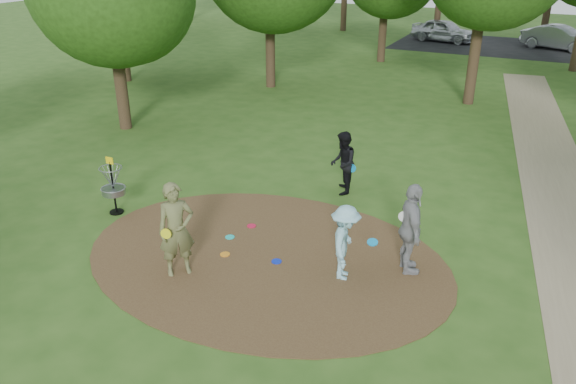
% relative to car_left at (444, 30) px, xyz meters
% --- Properties ---
extents(ground, '(100.00, 100.00, 0.00)m').
position_rel_car_left_xyz_m(ground, '(2.14, -30.27, -0.74)').
color(ground, '#2D5119').
rests_on(ground, ground).
extents(dirt_clearing, '(8.40, 8.40, 0.02)m').
position_rel_car_left_xyz_m(dirt_clearing, '(2.14, -30.27, -0.73)').
color(dirt_clearing, '#47301C').
rests_on(dirt_clearing, ground).
extents(parking_lot, '(14.00, 8.00, 0.01)m').
position_rel_car_left_xyz_m(parking_lot, '(4.14, -0.27, -0.73)').
color(parking_lot, black).
rests_on(parking_lot, ground).
extents(player_observer_with_disc, '(0.88, 0.89, 2.07)m').
position_rel_car_left_xyz_m(player_observer_with_disc, '(0.81, -31.63, 0.30)').
color(player_observer_with_disc, '#66683C').
rests_on(player_observer_with_disc, ground).
extents(player_throwing_with_disc, '(1.11, 1.17, 1.64)m').
position_rel_car_left_xyz_m(player_throwing_with_disc, '(4.01, -30.29, 0.09)').
color(player_throwing_with_disc, '#93CEDB').
rests_on(player_throwing_with_disc, ground).
extents(player_walking_with_disc, '(0.90, 1.02, 1.76)m').
position_rel_car_left_xyz_m(player_walking_with_disc, '(2.47, -26.28, 0.15)').
color(player_walking_with_disc, black).
rests_on(player_walking_with_disc, ground).
extents(player_waiting_with_disc, '(0.98, 1.28, 2.02)m').
position_rel_car_left_xyz_m(player_waiting_with_disc, '(5.15, -29.49, 0.28)').
color(player_waiting_with_disc, gray).
rests_on(player_waiting_with_disc, ground).
extents(disc_ground_cyan, '(0.22, 0.22, 0.02)m').
position_rel_car_left_xyz_m(disc_ground_cyan, '(0.99, -29.88, -0.71)').
color(disc_ground_cyan, '#19CAC1').
rests_on(disc_ground_cyan, dirt_clearing).
extents(disc_ground_blue, '(0.22, 0.22, 0.02)m').
position_rel_car_left_xyz_m(disc_ground_blue, '(2.48, -30.38, -0.71)').
color(disc_ground_blue, '#0C25D2').
rests_on(disc_ground_blue, dirt_clearing).
extents(disc_ground_red, '(0.22, 0.22, 0.02)m').
position_rel_car_left_xyz_m(disc_ground_red, '(1.19, -29.16, -0.71)').
color(disc_ground_red, red).
rests_on(disc_ground_red, dirt_clearing).
extents(car_left, '(4.59, 2.64, 1.47)m').
position_rel_car_left_xyz_m(car_left, '(0.00, 0.00, 0.00)').
color(car_left, '#B3B6BB').
rests_on(car_left, ground).
extents(car_right, '(4.75, 3.07, 1.48)m').
position_rel_car_left_xyz_m(car_right, '(7.16, 0.04, 0.00)').
color(car_right, '#929499').
rests_on(car_right, ground).
extents(disc_ground_orange, '(0.22, 0.22, 0.02)m').
position_rel_car_left_xyz_m(disc_ground_orange, '(1.30, -30.61, -0.71)').
color(disc_ground_orange, orange).
rests_on(disc_ground_orange, dirt_clearing).
extents(disc_golf_basket, '(0.63, 0.63, 1.54)m').
position_rel_car_left_xyz_m(disc_golf_basket, '(-2.36, -29.97, 0.14)').
color(disc_golf_basket, black).
rests_on(disc_golf_basket, ground).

